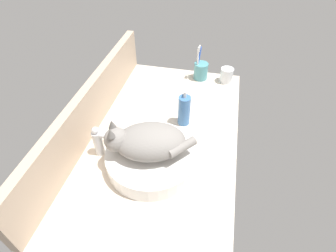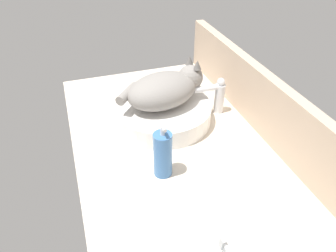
% 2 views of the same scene
% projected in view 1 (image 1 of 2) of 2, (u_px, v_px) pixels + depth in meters
% --- Properties ---
extents(ground_plane, '(1.11, 0.63, 0.04)m').
position_uv_depth(ground_plane, '(161.00, 139.00, 1.12)').
color(ground_plane, beige).
extents(backsplash_panel, '(1.11, 0.04, 0.20)m').
position_uv_depth(backsplash_panel, '(91.00, 108.00, 1.09)').
color(backsplash_panel, tan).
rests_on(backsplash_panel, ground_plane).
extents(sink_basin, '(0.34, 0.34, 0.07)m').
position_uv_depth(sink_basin, '(152.00, 158.00, 0.98)').
color(sink_basin, white).
rests_on(sink_basin, ground_plane).
extents(cat, '(0.23, 0.32, 0.14)m').
position_uv_depth(cat, '(147.00, 141.00, 0.92)').
color(cat, gray).
rests_on(cat, sink_basin).
extents(faucet, '(0.04, 0.12, 0.14)m').
position_uv_depth(faucet, '(100.00, 140.00, 0.99)').
color(faucet, silver).
rests_on(faucet, ground_plane).
extents(soap_dispenser, '(0.05, 0.05, 0.17)m').
position_uv_depth(soap_dispenser, '(184.00, 110.00, 1.13)').
color(soap_dispenser, '#3F72B2').
rests_on(soap_dispenser, ground_plane).
extents(toothbrush_cup, '(0.08, 0.08, 0.19)m').
position_uv_depth(toothbrush_cup, '(201.00, 70.00, 1.41)').
color(toothbrush_cup, teal).
rests_on(toothbrush_cup, ground_plane).
extents(water_glass, '(0.07, 0.07, 0.08)m').
position_uv_depth(water_glass, '(226.00, 76.00, 1.40)').
color(water_glass, white).
rests_on(water_glass, ground_plane).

